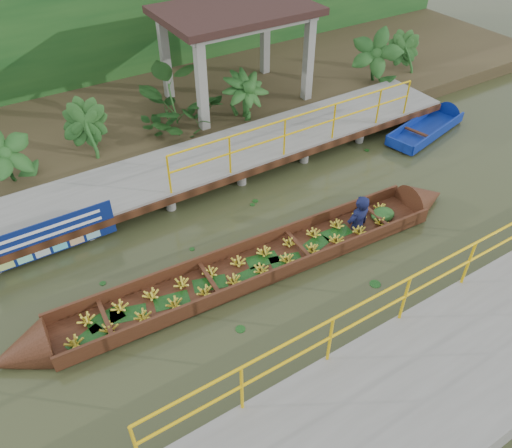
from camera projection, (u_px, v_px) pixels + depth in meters
ground at (266, 259)px, 10.80m from camera, size 80.00×80.00×0.00m
land_strip at (135, 112)px, 15.54m from camera, size 30.00×8.00×0.45m
far_dock at (194, 166)px, 12.73m from camera, size 16.00×2.06×1.66m
near_dock at (454, 372)px, 8.28m from camera, size 18.00×2.40×1.73m
pavilion at (236, 21)px, 14.32m from camera, size 4.40×3.00×3.00m
foliage_backdrop at (98, 31)px, 16.03m from camera, size 30.00×0.80×4.00m
vendor_boat at (269, 256)px, 10.53m from camera, size 10.55×1.61×2.17m
moored_blue_boat at (439, 120)px, 15.29m from camera, size 3.49×1.61×0.81m
blue_banner at (50, 237)px, 10.49m from camera, size 2.79×0.04×0.87m
tropical_plants at (232, 95)px, 14.45m from camera, size 14.07×1.07×1.34m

